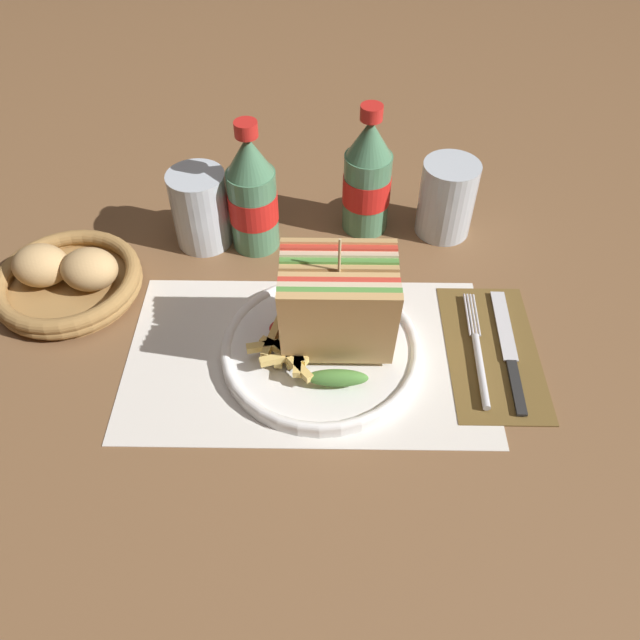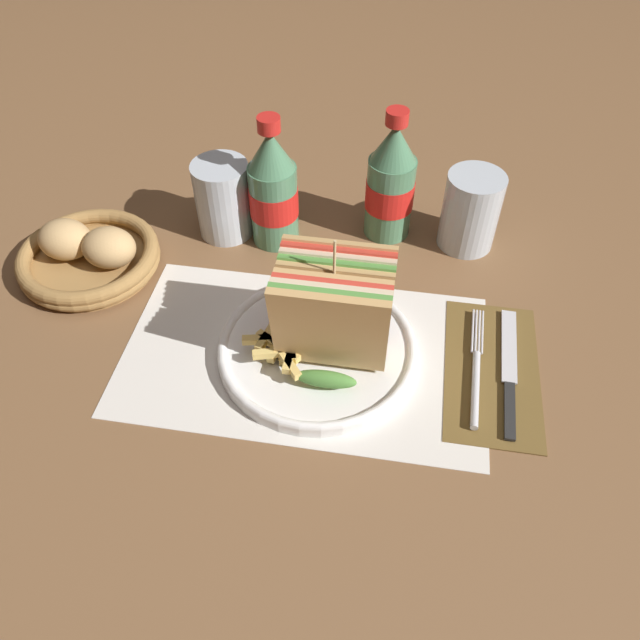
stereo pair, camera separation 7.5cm
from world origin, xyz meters
name	(u,v)px [view 1 (the left image)]	position (x,y,z in m)	size (l,w,h in m)	color
ground_plane	(325,343)	(0.00, 0.00, 0.00)	(4.00, 4.00, 0.00)	brown
placemat	(307,355)	(-0.02, -0.02, 0.00)	(0.44, 0.26, 0.00)	silver
plate_main	(320,349)	(-0.01, -0.02, 0.01)	(0.24, 0.24, 0.02)	white
club_sandwich	(337,312)	(0.01, -0.02, 0.08)	(0.13, 0.11, 0.17)	tan
fries_pile	(284,348)	(-0.05, -0.03, 0.03)	(0.08, 0.10, 0.02)	#E5C166
ketchup_blob	(282,330)	(-0.05, 0.00, 0.03)	(0.03, 0.03, 0.01)	maroon
napkin	(491,350)	(0.21, -0.01, 0.00)	(0.11, 0.22, 0.00)	brown
fork	(478,358)	(0.18, -0.03, 0.01)	(0.02, 0.18, 0.01)	silver
knife	(508,350)	(0.22, -0.01, 0.01)	(0.02, 0.20, 0.00)	black
coke_bottle_near	(251,196)	(-0.10, 0.19, 0.08)	(0.07, 0.07, 0.19)	#4C7F5B
coke_bottle_far	(366,179)	(0.06, 0.23, 0.08)	(0.07, 0.07, 0.19)	#4C7F5B
glass_near	(445,203)	(0.17, 0.23, 0.05)	(0.08, 0.08, 0.11)	silver
glass_far	(200,209)	(-0.18, 0.20, 0.06)	(0.08, 0.08, 0.11)	silver
bread_basket	(67,279)	(-0.34, 0.09, 0.02)	(0.19, 0.19, 0.07)	olive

